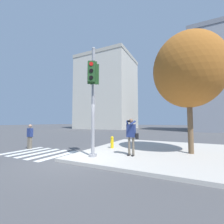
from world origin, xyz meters
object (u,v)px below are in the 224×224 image
(street_tree, at_px, (188,70))
(fire_hydrant, at_px, (112,142))
(pedestrian_distant, at_px, (30,136))
(traffic_signal_pole, at_px, (93,88))
(person_photographer, at_px, (131,133))

(street_tree, bearing_deg, fire_hydrant, -174.89)
(pedestrian_distant, bearing_deg, traffic_signal_pole, -5.16)
(person_photographer, xyz_separation_m, pedestrian_distant, (-6.59, -0.51, -0.34))
(person_photographer, bearing_deg, pedestrian_distant, -175.58)
(traffic_signal_pole, xyz_separation_m, street_tree, (4.02, 2.72, 1.08))
(person_photographer, relative_size, street_tree, 0.28)
(pedestrian_distant, xyz_separation_m, street_tree, (9.10, 2.27, 3.53))
(traffic_signal_pole, relative_size, fire_hydrant, 7.26)
(street_tree, bearing_deg, traffic_signal_pole, -145.84)
(traffic_signal_pole, xyz_separation_m, pedestrian_distant, (-5.08, 0.46, -2.46))
(fire_hydrant, bearing_deg, street_tree, 5.11)
(traffic_signal_pole, bearing_deg, street_tree, 34.16)
(person_photographer, relative_size, fire_hydrant, 2.44)
(person_photographer, height_order, pedestrian_distant, person_photographer)
(street_tree, xyz_separation_m, fire_hydrant, (-4.20, -0.38, -3.87))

